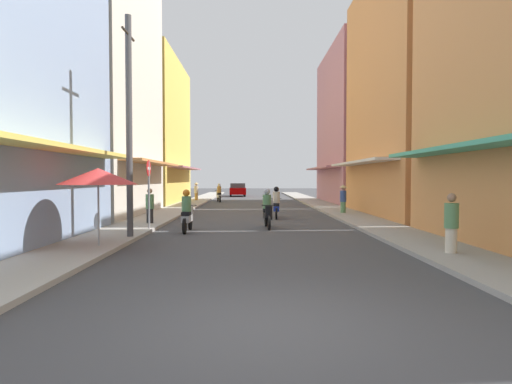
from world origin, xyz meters
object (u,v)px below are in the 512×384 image
at_px(motorbike_white, 219,194).
at_px(vendor_umbrella, 98,176).
at_px(motorbike_black, 267,211).
at_px(street_sign_no_entry, 149,185).
at_px(utility_pole, 129,126).
at_px(motorbike_silver, 187,213).
at_px(pedestrian_crossing, 451,225).
at_px(pedestrian_far, 150,207).
at_px(pedestrian_midway, 196,191).
at_px(parked_car, 238,190).
at_px(motorbike_blue, 276,204).
at_px(pedestrian_foreground, 343,198).

xyz_separation_m(motorbike_white, vendor_umbrella, (-1.51, -23.20, 1.33)).
relative_size(motorbike_black, street_sign_no_entry, 0.68).
bearing_deg(street_sign_no_entry, utility_pole, -92.77).
relative_size(motorbike_silver, pedestrian_crossing, 1.12).
bearing_deg(motorbike_silver, motorbike_black, 20.26).
bearing_deg(motorbike_black, motorbike_silver, -159.74).
xyz_separation_m(motorbike_white, motorbike_black, (3.34, -18.25, 0.00)).
bearing_deg(utility_pole, vendor_umbrella, -100.07).
height_order(motorbike_silver, street_sign_no_entry, street_sign_no_entry).
bearing_deg(motorbike_white, motorbike_black, -79.62).
xyz_separation_m(motorbike_white, pedestrian_far, (-1.52, -17.37, 0.08)).
bearing_deg(pedestrian_crossing, motorbike_silver, 145.67).
bearing_deg(street_sign_no_entry, pedestrian_midway, 92.64).
height_order(motorbike_silver, parked_car, motorbike_silver).
height_order(motorbike_black, pedestrian_far, motorbike_black).
xyz_separation_m(motorbike_white, motorbike_blue, (3.94, -14.20, 0.00)).
bearing_deg(pedestrian_crossing, motorbike_white, 107.54).
bearing_deg(utility_pole, pedestrian_far, 94.85).
bearing_deg(motorbike_white, motorbike_silver, -88.99).
bearing_deg(pedestrian_far, motorbike_black, -10.22).
xyz_separation_m(motorbike_black, parked_car, (-2.14, 29.47, 0.04)).
distance_m(parked_car, pedestrian_far, 28.72).
xyz_separation_m(motorbike_black, pedestrian_foreground, (4.35, 6.00, 0.22)).
xyz_separation_m(motorbike_black, vendor_umbrella, (-4.85, -4.95, 1.33)).
relative_size(pedestrian_foreground, pedestrian_midway, 1.00).
xyz_separation_m(motorbike_blue, pedestrian_midway, (-5.96, 15.22, 0.22)).
xyz_separation_m(motorbike_blue, parked_car, (-2.74, 25.42, 0.04)).
bearing_deg(motorbike_white, motorbike_blue, -74.48).
distance_m(pedestrian_foreground, street_sign_no_entry, 11.27).
xyz_separation_m(pedestrian_foreground, utility_pole, (-8.87, -9.11, 2.72)).
bearing_deg(pedestrian_foreground, motorbike_blue, -152.59).
relative_size(utility_pole, street_sign_no_entry, 2.69).
bearing_deg(motorbike_black, motorbike_white, 100.38).
bearing_deg(motorbike_blue, motorbike_white, 105.52).
height_order(motorbike_silver, pedestrian_far, motorbike_silver).
bearing_deg(pedestrian_foreground, pedestrian_crossing, -89.91).
bearing_deg(street_sign_no_entry, parked_car, 85.72).
xyz_separation_m(motorbike_black, street_sign_no_entry, (-4.43, -1.04, 1.01)).
bearing_deg(utility_pole, motorbike_blue, 54.42).
relative_size(motorbike_silver, pedestrian_far, 1.16).
bearing_deg(pedestrian_foreground, pedestrian_midway, 126.17).
xyz_separation_m(motorbike_black, utility_pole, (-4.53, -3.11, 2.94)).
height_order(pedestrian_midway, utility_pole, utility_pole).
relative_size(pedestrian_crossing, utility_pole, 0.23).
relative_size(motorbike_white, vendor_umbrella, 0.79).
bearing_deg(pedestrian_crossing, pedestrian_midway, 110.94).
height_order(motorbike_silver, motorbike_black, same).
height_order(motorbike_silver, vendor_umbrella, vendor_umbrella).
relative_size(motorbike_white, pedestrian_midway, 1.08).
distance_m(motorbike_white, pedestrian_foreground, 14.47).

